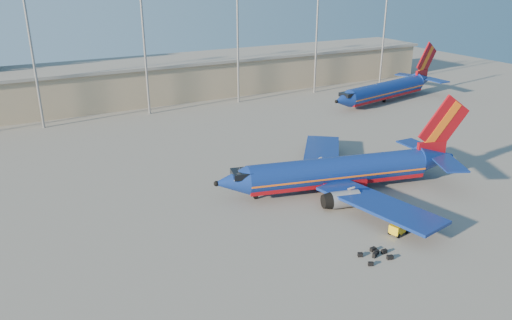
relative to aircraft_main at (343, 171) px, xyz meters
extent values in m
plane|color=slate|center=(-6.77, 1.95, -2.54)|extent=(220.00, 220.00, 0.00)
cube|color=tan|center=(3.23, 59.95, 1.46)|extent=(120.00, 15.00, 8.00)
cube|color=slate|center=(3.23, 59.95, 5.66)|extent=(122.00, 16.00, 0.60)
cylinder|color=gray|center=(-31.77, 47.95, 11.46)|extent=(0.44, 0.44, 28.00)
cylinder|color=gray|center=(-11.77, 47.95, 11.46)|extent=(0.44, 0.44, 28.00)
cylinder|color=gray|center=(8.23, 47.95, 11.46)|extent=(0.44, 0.44, 28.00)
cylinder|color=gray|center=(28.23, 47.95, 11.46)|extent=(0.44, 0.44, 28.00)
cylinder|color=gray|center=(48.23, 47.95, 11.46)|extent=(0.44, 0.44, 28.00)
cylinder|color=navy|center=(-0.82, 0.19, 0.16)|extent=(24.26, 8.96, 3.71)
cube|color=maroon|center=(-0.82, 0.19, -0.79)|extent=(24.11, 8.27, 1.30)
cube|color=orange|center=(-0.82, 0.19, -0.09)|extent=(24.27, 9.00, 0.22)
cone|color=navy|center=(-14.59, 3.33, 0.16)|extent=(4.93, 4.55, 3.71)
cube|color=black|center=(-13.32, 3.04, 1.11)|extent=(2.92, 3.07, 0.80)
cone|color=navy|center=(13.44, -3.06, 0.51)|extent=(5.90, 4.77, 3.71)
cube|color=maroon|center=(12.66, -2.89, 1.86)|extent=(4.22, 1.47, 2.20)
cube|color=maroon|center=(14.02, -3.20, 5.37)|extent=(7.24, 1.95, 7.99)
cube|color=orange|center=(13.83, -3.15, 5.37)|extent=(4.86, 1.50, 6.27)
cube|color=navy|center=(13.80, 0.35, 1.06)|extent=(3.10, 6.45, 0.22)
cube|color=navy|center=(12.29, -6.30, 1.06)|extent=(5.42, 7.08, 0.22)
cube|color=navy|center=(2.60, 8.45, -0.74)|extent=(13.32, 15.43, 0.35)
cube|color=navy|center=(-1.32, -8.74, -0.74)|extent=(7.92, 16.20, 0.35)
cube|color=maroon|center=(-0.33, 0.08, -1.19)|extent=(6.73, 5.15, 1.00)
cylinder|color=gray|center=(-0.84, 5.53, -1.39)|extent=(3.98, 2.85, 2.10)
cylinder|color=gray|center=(-3.15, -4.62, -1.39)|extent=(3.98, 2.85, 2.10)
cylinder|color=gray|center=(-11.57, 2.64, -1.99)|extent=(0.29, 0.29, 1.10)
cylinder|color=black|center=(-11.57, 2.64, -2.22)|extent=(0.68, 0.39, 0.64)
cylinder|color=black|center=(1.22, 2.39, -2.12)|extent=(0.94, 0.72, 0.84)
cylinder|color=black|center=(0.06, -2.69, -2.12)|extent=(0.94, 0.72, 0.84)
cylinder|color=navy|center=(36.54, 33.04, 0.11)|extent=(23.87, 8.35, 3.64)
cube|color=maroon|center=(36.54, 33.04, -0.82)|extent=(23.73, 7.67, 1.28)
cube|color=orange|center=(36.54, 33.04, -0.13)|extent=(23.88, 8.39, 0.22)
cone|color=navy|center=(22.95, 30.23, 0.11)|extent=(4.79, 4.40, 3.64)
cube|color=black|center=(24.20, 30.49, 1.05)|extent=(2.83, 2.98, 0.79)
cone|color=navy|center=(50.61, 35.95, 0.46)|extent=(5.75, 4.60, 3.64)
cube|color=maroon|center=(49.84, 35.79, 1.79)|extent=(4.16, 1.37, 2.17)
cube|color=maroon|center=(51.19, 36.07, 5.23)|extent=(7.14, 1.77, 7.85)
cube|color=orange|center=(51.00, 36.03, 5.23)|extent=(4.79, 1.38, 6.16)
cube|color=navy|center=(49.55, 39.15, 1.00)|extent=(5.23, 6.96, 0.22)
cube|color=navy|center=(50.90, 32.60, 1.00)|extent=(2.99, 6.32, 0.22)
cylinder|color=black|center=(36.54, 33.04, -2.10)|extent=(0.81, 0.81, 0.89)
cube|color=gold|center=(-1.84, -12.66, -1.79)|extent=(2.34, 1.68, 1.00)
cube|color=black|center=(-1.84, -12.66, -1.19)|extent=(1.24, 1.32, 0.35)
cylinder|color=black|center=(-2.75, -12.32, -2.28)|extent=(0.55, 0.30, 0.52)
cylinder|color=black|center=(-2.49, -13.39, -2.28)|extent=(0.55, 0.30, 0.52)
cylinder|color=black|center=(-1.20, -11.93, -2.28)|extent=(0.55, 0.30, 0.52)
cylinder|color=black|center=(-0.93, -13.00, -2.28)|extent=(0.55, 0.30, 0.52)
cube|color=black|center=(-8.69, -16.19, -2.34)|extent=(0.59, 0.47, 0.41)
cube|color=black|center=(-6.83, -14.82, -2.31)|extent=(0.59, 0.33, 0.46)
cube|color=black|center=(-6.18, -16.17, -2.34)|extent=(0.72, 0.56, 0.40)
cube|color=black|center=(-7.31, -15.17, -2.29)|extent=(0.63, 0.51, 0.50)
cube|color=black|center=(-6.66, -14.16, -2.35)|extent=(0.65, 0.43, 0.39)
cube|color=black|center=(-5.97, -15.05, -2.33)|extent=(0.60, 0.38, 0.44)
cube|color=black|center=(-8.52, -14.37, -2.34)|extent=(0.63, 0.58, 0.40)
camera|label=1|loc=(-38.51, -48.14, 24.89)|focal=35.00mm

